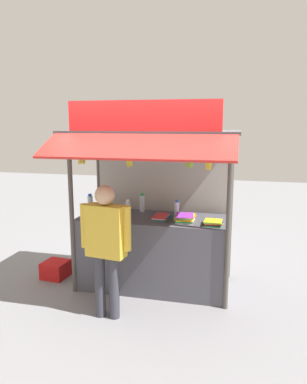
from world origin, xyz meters
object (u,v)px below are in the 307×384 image
object	(u,v)px
magazine_stack_left	(161,217)
magazine_stack_front_right	(213,223)
water_bottle_mid_right	(90,204)
plastic_crate	(56,269)
magazine_stack_back_right	(185,218)
banana_bunch_leftmost	(129,161)
water_bottle_far_right	(128,208)
banana_bunch_rightmost	(82,157)
water_bottle_right	(177,209)
banana_bunch_inner_right	(209,163)
banana_bunch_inner_left	(189,162)
water_bottle_front_left	(142,203)
vendor_person	(106,240)

from	to	relation	value
magazine_stack_left	magazine_stack_front_right	bearing A→B (deg)	-10.56
magazine_stack_front_right	water_bottle_mid_right	bearing A→B (deg)	171.85
plastic_crate	magazine_stack_back_right	bearing A→B (deg)	-1.37
water_bottle_mid_right	banana_bunch_leftmost	size ratio (longest dim) A/B	0.92
water_bottle_mid_right	magazine_stack_back_right	xyz separation A→B (m)	(1.38, -0.15, -0.08)
water_bottle_far_right	banana_bunch_rightmost	bearing A→B (deg)	-128.56
water_bottle_right	magazine_stack_left	xyz separation A→B (m)	(-0.19, -0.13, -0.08)
magazine_stack_left	banana_bunch_rightmost	bearing A→B (deg)	-154.34
magazine_stack_front_right	magazine_stack_back_right	distance (m)	0.38
banana_bunch_rightmost	banana_bunch_inner_right	distance (m)	1.55
banana_bunch_rightmost	plastic_crate	world-z (taller)	banana_bunch_rightmost
water_bottle_right	plastic_crate	size ratio (longest dim) A/B	0.71
banana_bunch_inner_left	plastic_crate	bearing A→B (deg)	167.33
banana_bunch_rightmost	banana_bunch_inner_left	bearing A→B (deg)	-0.08
water_bottle_right	banana_bunch_rightmost	distance (m)	1.43
water_bottle_right	banana_bunch_rightmost	xyz separation A→B (m)	(-1.09, -0.57, 0.73)
water_bottle_right	magazine_stack_back_right	bearing A→B (deg)	-49.35
water_bottle_front_left	vendor_person	bearing A→B (deg)	-94.63
water_bottle_front_left	banana_bunch_inner_left	size ratio (longest dim) A/B	0.95
water_bottle_mid_right	banana_bunch_rightmost	bearing A→B (deg)	-74.74
banana_bunch_inner_left	water_bottle_front_left	bearing A→B (deg)	134.44
water_bottle_front_left	banana_bunch_inner_right	xyz separation A→B (m)	(1.00, -0.79, 0.69)
vendor_person	plastic_crate	bearing A→B (deg)	151.11
water_bottle_mid_right	banana_bunch_inner_right	xyz separation A→B (m)	(1.70, -0.56, 0.68)
banana_bunch_rightmost	water_bottle_front_left	bearing A→B (deg)	55.28
banana_bunch_inner_right	banana_bunch_inner_left	xyz separation A→B (m)	(-0.22, -0.00, 0.01)
water_bottle_right	water_bottle_front_left	world-z (taller)	water_bottle_front_left
water_bottle_right	banana_bunch_leftmost	bearing A→B (deg)	-130.26
water_bottle_right	magazine_stack_back_right	distance (m)	0.22
water_bottle_far_right	magazine_stack_back_right	size ratio (longest dim) A/B	0.68
magazine_stack_front_right	magazine_stack_left	distance (m)	0.70
water_bottle_mid_right	banana_bunch_inner_right	distance (m)	1.91
magazine_stack_front_right	magazine_stack_back_right	bearing A→B (deg)	164.82
banana_bunch_rightmost	banana_bunch_inner_left	size ratio (longest dim) A/B	0.98
banana_bunch_leftmost	vendor_person	size ratio (longest dim) A/B	0.19
plastic_crate	water_bottle_right	bearing A→B (deg)	3.67
water_bottle_far_right	magazine_stack_left	world-z (taller)	water_bottle_far_right
water_bottle_mid_right	vendor_person	distance (m)	1.16
magazine_stack_front_right	magazine_stack_left	bearing A→B (deg)	169.44
water_bottle_far_right	banana_bunch_inner_left	distance (m)	1.27
magazine_stack_back_right	plastic_crate	distance (m)	2.12
banana_bunch_inner_right	vendor_person	bearing A→B (deg)	-159.07
water_bottle_front_left	banana_bunch_rightmost	xyz separation A→B (m)	(-0.55, -0.79, 0.72)
water_bottle_right	banana_bunch_rightmost	bearing A→B (deg)	-152.60
magazine_stack_back_right	banana_bunch_leftmost	xyz separation A→B (m)	(-0.62, -0.41, 0.77)
magazine_stack_back_right	banana_bunch_inner_right	xyz separation A→B (m)	(0.32, -0.41, 0.77)
magazine_stack_left	plastic_crate	xyz separation A→B (m)	(-1.59, 0.02, -0.90)
banana_bunch_inner_left	vendor_person	bearing A→B (deg)	-154.46
water_bottle_far_right	plastic_crate	bearing A→B (deg)	-176.22
banana_bunch_rightmost	water_bottle_right	bearing A→B (deg)	27.40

